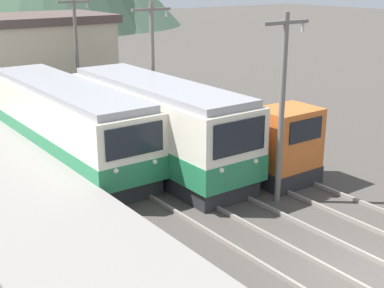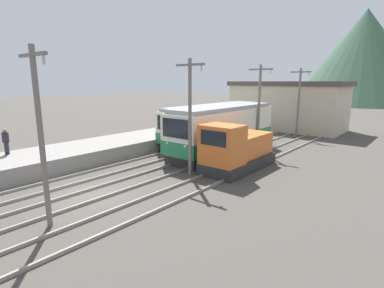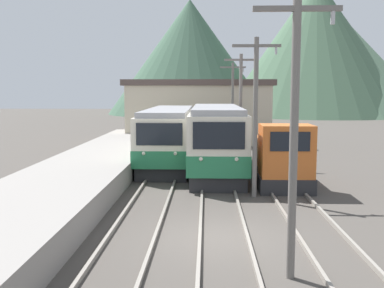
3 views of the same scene
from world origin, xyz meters
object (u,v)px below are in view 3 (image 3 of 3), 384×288
object	(u,v)px
commuter_train_center	(216,142)
catenary_mast_distant	(233,102)
shunting_locomotive	(280,160)
catenary_mast_near	(294,127)
catenary_mast_far	(241,105)
catenary_mast_mid	(256,111)
commuter_train_left	(169,138)

from	to	relation	value
commuter_train_center	catenary_mast_distant	distance (m)	11.28
commuter_train_center	shunting_locomotive	world-z (taller)	commuter_train_center
shunting_locomotive	catenary_mast_near	bearing A→B (deg)	-97.73
shunting_locomotive	catenary_mast_near	xyz separation A→B (m)	(-1.49, -10.99, 2.44)
catenary_mast_far	catenary_mast_distant	bearing A→B (deg)	90.00
catenary_mast_near	catenary_mast_mid	world-z (taller)	same
commuter_train_left	shunting_locomotive	bearing A→B (deg)	-45.11
catenary_mast_distant	catenary_mast_near	bearing A→B (deg)	-90.00
commuter_train_left	catenary_mast_far	distance (m)	4.77
catenary_mast_mid	catenary_mast_far	world-z (taller)	same
commuter_train_left	catenary_mast_far	xyz separation A→B (m)	(4.31, -0.20, 2.05)
commuter_train_center	catenary_mast_distant	size ratio (longest dim) A/B	1.57
commuter_train_center	catenary_mast_near	distance (m)	14.14
commuter_train_center	catenary_mast_far	xyz separation A→B (m)	(1.51, 2.69, 1.95)
shunting_locomotive	catenary_mast_distant	world-z (taller)	catenary_mast_distant
commuter_train_left	catenary_mast_mid	size ratio (longest dim) A/B	1.78
catenary_mast_far	catenary_mast_mid	bearing A→B (deg)	-90.00
shunting_locomotive	catenary_mast_far	distance (m)	6.31
commuter_train_left	commuter_train_center	distance (m)	4.02
commuter_train_left	catenary_mast_mid	world-z (taller)	catenary_mast_mid
shunting_locomotive	catenary_mast_mid	distance (m)	3.92
commuter_train_left	shunting_locomotive	size ratio (longest dim) A/B	2.10
commuter_train_center	catenary_mast_mid	distance (m)	6.13
commuter_train_center	catenary_mast_far	size ratio (longest dim) A/B	1.57
catenary_mast_near	catenary_mast_distant	distance (m)	24.93
commuter_train_center	shunting_locomotive	xyz separation A→B (m)	(3.00, -2.93, -0.49)
catenary_mast_mid	commuter_train_left	bearing A→B (deg)	116.86
shunting_locomotive	catenary_mast_far	size ratio (longest dim) A/B	0.85
catenary_mast_far	catenary_mast_distant	world-z (taller)	same
commuter_train_center	commuter_train_left	bearing A→B (deg)	134.11
shunting_locomotive	catenary_mast_near	distance (m)	11.36
shunting_locomotive	catenary_mast_distant	bearing A→B (deg)	96.11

